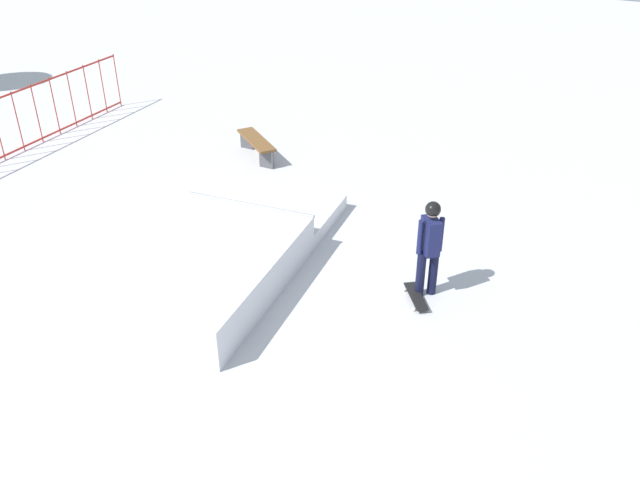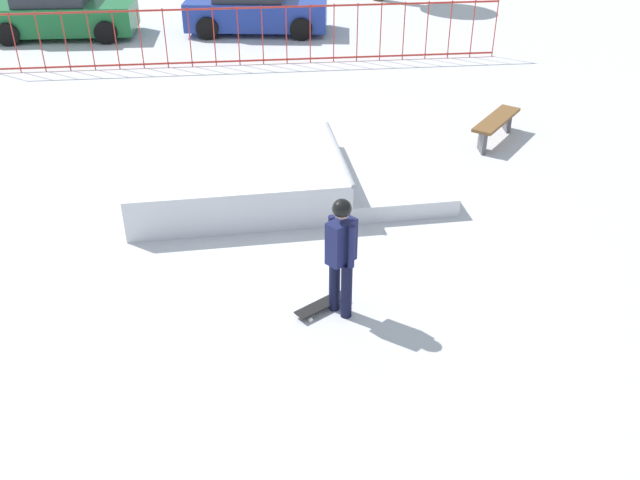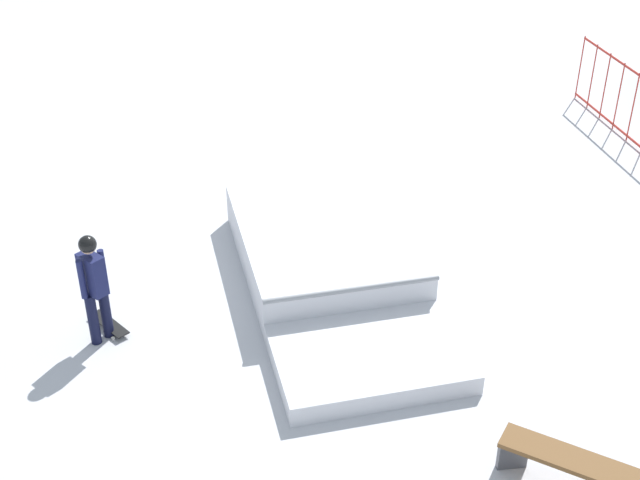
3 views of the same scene
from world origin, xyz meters
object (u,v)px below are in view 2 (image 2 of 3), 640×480
at_px(skateboard, 321,305).
at_px(park_bench, 496,124).
at_px(parked_car_green, 60,11).
at_px(skate_ramp, 264,178).
at_px(skater, 341,249).
at_px(parked_car_blue, 255,7).

height_order(skateboard, park_bench, park_bench).
xyz_separation_m(park_bench, parked_car_green, (-10.56, 8.19, 0.37)).
bearing_deg(parked_car_green, skate_ramp, -60.51).
relative_size(skateboard, parked_car_green, 0.19).
xyz_separation_m(skate_ramp, skater, (1.04, -3.47, 0.69)).
bearing_deg(parked_car_green, skater, -63.63).
relative_size(skater, skateboard, 2.26).
bearing_deg(skateboard, park_bench, 18.58).
distance_m(skater, park_bench, 6.63).
bearing_deg(skater, skate_ramp, 65.44).
relative_size(skate_ramp, parked_car_green, 1.37).
distance_m(park_bench, parked_car_green, 13.37).
distance_m(skater, parked_car_green, 15.38).
bearing_deg(skater, parked_car_blue, 54.35).
distance_m(skateboard, parked_car_green, 15.21).
xyz_separation_m(skate_ramp, park_bench, (4.64, 2.06, 0.04)).
relative_size(parked_car_green, parked_car_blue, 0.97).
distance_m(skater, skateboard, 0.97).
bearing_deg(parked_car_green, parked_car_blue, 1.15).
bearing_deg(skater, park_bench, 15.66).
bearing_deg(skateboard, skate_ramp, 66.94).
xyz_separation_m(parked_car_green, parked_car_blue, (5.60, 0.16, 0.00)).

